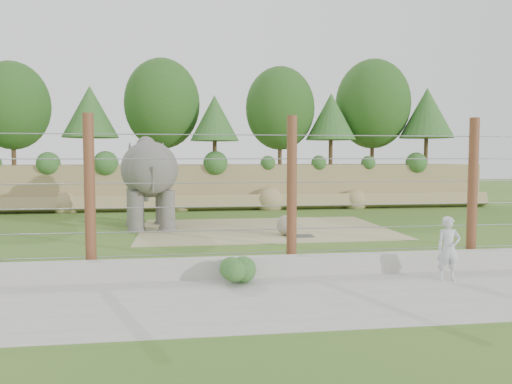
{
  "coord_description": "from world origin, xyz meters",
  "views": [
    {
      "loc": [
        -2.71,
        -16.99,
        2.94
      ],
      "look_at": [
        0.0,
        2.0,
        1.6
      ],
      "focal_mm": 35.0,
      "sensor_mm": 36.0,
      "label": 1
    }
  ],
  "objects": [
    {
      "name": "barrier_fence",
      "position": [
        0.0,
        -4.5,
        2.0
      ],
      "size": [
        20.26,
        0.26,
        4.0
      ],
      "color": "brown",
      "rests_on": "ground"
    },
    {
      "name": "drain_grate",
      "position": [
        1.47,
        0.86,
        0.04
      ],
      "size": [
        1.0,
        0.6,
        0.03
      ],
      "primitive_type": "cube",
      "color": "#262628",
      "rests_on": "dirt_patch"
    },
    {
      "name": "dirt_patch",
      "position": [
        0.5,
        3.0,
        0.01
      ],
      "size": [
        10.0,
        7.0,
        0.02
      ],
      "primitive_type": "cube",
      "color": "tan",
      "rests_on": "ground"
    },
    {
      "name": "walkway",
      "position": [
        0.0,
        -7.0,
        0.01
      ],
      "size": [
        26.0,
        4.0,
        0.01
      ],
      "primitive_type": "cube",
      "color": "#A3A197",
      "rests_on": "ground"
    },
    {
      "name": "elephant",
      "position": [
        -4.17,
        4.13,
        1.89
      ],
      "size": [
        2.61,
        4.89,
        3.78
      ],
      "primitive_type": null,
      "rotation": [
        0.0,
        0.0,
        0.14
      ],
      "color": "#605D57",
      "rests_on": "ground"
    },
    {
      "name": "retaining_wall",
      "position": [
        0.0,
        -5.0,
        0.25
      ],
      "size": [
        26.0,
        0.35,
        0.5
      ],
      "primitive_type": "cube",
      "color": "#A3A197",
      "rests_on": "ground"
    },
    {
      "name": "zookeeper",
      "position": [
        3.48,
        -6.04,
        0.78
      ],
      "size": [
        0.61,
        0.45,
        1.53
      ],
      "primitive_type": "imported",
      "rotation": [
        0.0,
        0.0,
        -0.15
      ],
      "color": "silver",
      "rests_on": "walkway"
    },
    {
      "name": "back_embankment",
      "position": [
        0.59,
        12.68,
        3.97
      ],
      "size": [
        30.0,
        5.52,
        8.77
      ],
      "color": "#9E8C5B",
      "rests_on": "ground"
    },
    {
      "name": "walkway_shrub",
      "position": [
        -1.51,
        -5.8,
        0.33
      ],
      "size": [
        0.65,
        0.65,
        0.65
      ],
      "primitive_type": "sphere",
      "color": "#245821",
      "rests_on": "walkway"
    },
    {
      "name": "stone_ball",
      "position": [
        1.04,
        1.17,
        0.4
      ],
      "size": [
        0.76,
        0.76,
        0.76
      ],
      "primitive_type": "sphere",
      "color": "gray",
      "rests_on": "dirt_patch"
    },
    {
      "name": "ground",
      "position": [
        0.0,
        0.0,
        0.0
      ],
      "size": [
        90.0,
        90.0,
        0.0
      ],
      "primitive_type": "plane",
      "color": "#416C25",
      "rests_on": "ground"
    }
  ]
}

